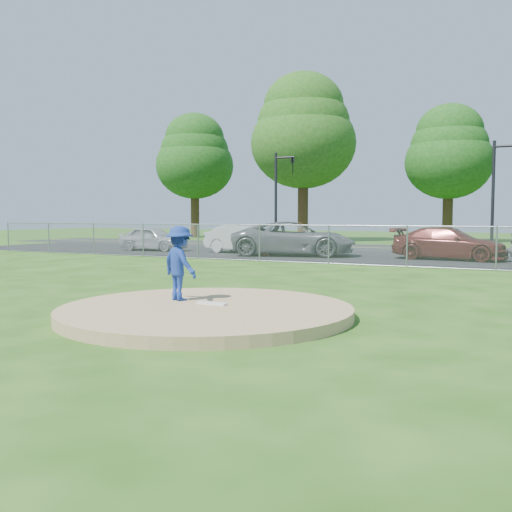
{
  "coord_description": "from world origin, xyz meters",
  "views": [
    {
      "loc": [
        5.59,
        -8.83,
        1.85
      ],
      "look_at": [
        0.0,
        2.0,
        1.0
      ],
      "focal_mm": 40.0,
      "sensor_mm": 36.0,
      "label": 1
    }
  ],
  "objects_px": {
    "tree_left": "(303,130)",
    "pitcher": "(180,263)",
    "traffic_signal_left": "(279,191)",
    "tree_center": "(449,151)",
    "parked_car_silver": "(153,238)",
    "parked_car_white": "(246,239)",
    "parked_car_gray": "(294,239)",
    "traffic_cone": "(265,248)",
    "parked_car_darkred": "(449,244)",
    "tree_far_left": "(195,156)"
  },
  "relations": [
    {
      "from": "traffic_cone",
      "to": "parked_car_white",
      "type": "bearing_deg",
      "value": 144.18
    },
    {
      "from": "parked_car_white",
      "to": "parked_car_gray",
      "type": "relative_size",
      "value": 0.76
    },
    {
      "from": "parked_car_white",
      "to": "tree_left",
      "type": "bearing_deg",
      "value": 19.75
    },
    {
      "from": "traffic_signal_left",
      "to": "parked_car_gray",
      "type": "relative_size",
      "value": 0.98
    },
    {
      "from": "tree_far_left",
      "to": "parked_car_silver",
      "type": "xyz_separation_m",
      "value": [
        8.65,
        -17.21,
        -6.4
      ]
    },
    {
      "from": "tree_left",
      "to": "parked_car_silver",
      "type": "relative_size",
      "value": 3.28
    },
    {
      "from": "tree_left",
      "to": "parked_car_silver",
      "type": "xyz_separation_m",
      "value": [
        -2.35,
        -15.21,
        -7.58
      ]
    },
    {
      "from": "tree_center",
      "to": "traffic_cone",
      "type": "bearing_deg",
      "value": -105.42
    },
    {
      "from": "traffic_cone",
      "to": "parked_car_white",
      "type": "relative_size",
      "value": 0.17
    },
    {
      "from": "parked_car_gray",
      "to": "tree_center",
      "type": "bearing_deg",
      "value": -26.78
    },
    {
      "from": "tree_far_left",
      "to": "parked_car_gray",
      "type": "bearing_deg",
      "value": -45.68
    },
    {
      "from": "tree_left",
      "to": "pitcher",
      "type": "relative_size",
      "value": 8.57
    },
    {
      "from": "traffic_signal_left",
      "to": "traffic_cone",
      "type": "distance_m",
      "value": 8.0
    },
    {
      "from": "traffic_signal_left",
      "to": "parked_car_silver",
      "type": "height_order",
      "value": "traffic_signal_left"
    },
    {
      "from": "traffic_signal_left",
      "to": "tree_far_left",
      "type": "bearing_deg",
      "value": 140.27
    },
    {
      "from": "traffic_signal_left",
      "to": "parked_car_white",
      "type": "distance_m",
      "value": 6.41
    },
    {
      "from": "traffic_cone",
      "to": "parked_car_gray",
      "type": "distance_m",
      "value": 1.4
    },
    {
      "from": "traffic_cone",
      "to": "parked_car_gray",
      "type": "xyz_separation_m",
      "value": [
        1.18,
        0.61,
        0.43
      ]
    },
    {
      "from": "tree_left",
      "to": "parked_car_darkred",
      "type": "distance_m",
      "value": 20.84
    },
    {
      "from": "traffic_cone",
      "to": "parked_car_gray",
      "type": "relative_size",
      "value": 0.13
    },
    {
      "from": "traffic_signal_left",
      "to": "parked_car_white",
      "type": "height_order",
      "value": "traffic_signal_left"
    },
    {
      "from": "tree_center",
      "to": "parked_car_darkred",
      "type": "bearing_deg",
      "value": -80.99
    },
    {
      "from": "parked_car_silver",
      "to": "parked_car_darkred",
      "type": "xyz_separation_m",
      "value": [
        15.15,
        0.58,
        0.03
      ]
    },
    {
      "from": "traffic_signal_left",
      "to": "parked_car_silver",
      "type": "bearing_deg",
      "value": -126.49
    },
    {
      "from": "tree_left",
      "to": "pitcher",
      "type": "height_order",
      "value": "tree_left"
    },
    {
      "from": "parked_car_silver",
      "to": "parked_car_gray",
      "type": "height_order",
      "value": "parked_car_gray"
    },
    {
      "from": "tree_left",
      "to": "parked_car_silver",
      "type": "height_order",
      "value": "tree_left"
    },
    {
      "from": "tree_far_left",
      "to": "parked_car_gray",
      "type": "height_order",
      "value": "tree_far_left"
    },
    {
      "from": "traffic_cone",
      "to": "pitcher",
      "type": "bearing_deg",
      "value": -69.81
    },
    {
      "from": "tree_left",
      "to": "traffic_signal_left",
      "type": "height_order",
      "value": "tree_left"
    },
    {
      "from": "traffic_cone",
      "to": "parked_car_white",
      "type": "distance_m",
      "value": 2.08
    },
    {
      "from": "tree_far_left",
      "to": "traffic_signal_left",
      "type": "bearing_deg",
      "value": -39.73
    },
    {
      "from": "tree_center",
      "to": "traffic_signal_left",
      "type": "bearing_deg",
      "value": -122.9
    },
    {
      "from": "tree_left",
      "to": "traffic_cone",
      "type": "height_order",
      "value": "tree_left"
    },
    {
      "from": "tree_far_left",
      "to": "traffic_signal_left",
      "type": "distance_m",
      "value": 17.6
    },
    {
      "from": "parked_car_gray",
      "to": "tree_far_left",
      "type": "bearing_deg",
      "value": 29.97
    },
    {
      "from": "tree_center",
      "to": "parked_car_silver",
      "type": "distance_m",
      "value": 22.76
    },
    {
      "from": "parked_car_gray",
      "to": "traffic_cone",
      "type": "bearing_deg",
      "value": 103.1
    },
    {
      "from": "tree_center",
      "to": "parked_car_silver",
      "type": "xyz_separation_m",
      "value": [
        -12.35,
        -18.21,
        -5.81
      ]
    },
    {
      "from": "tree_left",
      "to": "parked_car_darkred",
      "type": "xyz_separation_m",
      "value": [
        12.8,
        -14.62,
        -7.55
      ]
    },
    {
      "from": "traffic_cone",
      "to": "parked_car_gray",
      "type": "bearing_deg",
      "value": 27.45
    },
    {
      "from": "tree_far_left",
      "to": "parked_car_white",
      "type": "height_order",
      "value": "tree_far_left"
    },
    {
      "from": "tree_left",
      "to": "parked_car_silver",
      "type": "distance_m",
      "value": 17.15
    },
    {
      "from": "traffic_signal_left",
      "to": "traffic_cone",
      "type": "xyz_separation_m",
      "value": [
        2.53,
        -6.97,
        -2.99
      ]
    },
    {
      "from": "tree_center",
      "to": "traffic_signal_left",
      "type": "xyz_separation_m",
      "value": [
        -7.76,
        -12.0,
        -3.11
      ]
    },
    {
      "from": "tree_far_left",
      "to": "traffic_signal_left",
      "type": "relative_size",
      "value": 1.92
    },
    {
      "from": "tree_center",
      "to": "parked_car_silver",
      "type": "bearing_deg",
      "value": -124.16
    },
    {
      "from": "parked_car_silver",
      "to": "parked_car_white",
      "type": "relative_size",
      "value": 0.87
    },
    {
      "from": "parked_car_white",
      "to": "parked_car_gray",
      "type": "height_order",
      "value": "parked_car_gray"
    },
    {
      "from": "tree_center",
      "to": "parked_car_gray",
      "type": "xyz_separation_m",
      "value": [
        -4.05,
        -18.36,
        -5.67
      ]
    }
  ]
}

